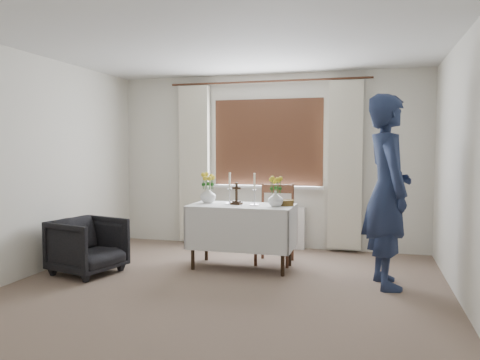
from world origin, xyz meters
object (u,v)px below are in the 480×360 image
(wooden_chair, at_px, (274,224))
(wooden_cross, at_px, (236,194))
(altar_table, at_px, (242,236))
(person, at_px, (387,191))
(flower_vase_right, at_px, (276,199))
(armchair, at_px, (88,246))
(flower_vase_left, at_px, (208,195))

(wooden_chair, distance_m, wooden_cross, 0.65)
(altar_table, bearing_deg, person, -10.76)
(person, relative_size, flower_vase_right, 10.79)
(altar_table, height_order, wooden_chair, wooden_chair)
(person, bearing_deg, armchair, 82.99)
(person, bearing_deg, wooden_cross, 65.24)
(wooden_chair, relative_size, wooden_cross, 3.69)
(person, xyz_separation_m, flower_vase_right, (-1.23, 0.26, -0.14))
(wooden_cross, bearing_deg, flower_vase_left, -175.55)
(wooden_chair, distance_m, flower_vase_right, 0.53)
(wooden_chair, bearing_deg, armchair, -151.87)
(flower_vase_left, xyz_separation_m, flower_vase_right, (0.88, -0.13, -0.01))
(altar_table, bearing_deg, flower_vase_right, -6.99)
(person, bearing_deg, flower_vase_left, 65.26)
(altar_table, xyz_separation_m, wooden_cross, (-0.07, 0.01, 0.51))
(armchair, relative_size, person, 0.35)
(armchair, bearing_deg, wooden_chair, -47.68)
(person, bearing_deg, altar_table, 65.13)
(armchair, relative_size, wooden_cross, 2.63)
(altar_table, relative_size, person, 0.62)
(armchair, xyz_separation_m, flower_vase_left, (1.18, 0.80, 0.54))
(wooden_cross, distance_m, flower_vase_left, 0.40)
(wooden_chair, relative_size, flower_vase_right, 5.33)
(armchair, xyz_separation_m, flower_vase_right, (2.06, 0.67, 0.53))
(armchair, distance_m, wooden_cross, 1.82)
(flower_vase_left, height_order, flower_vase_right, flower_vase_left)
(wooden_cross, bearing_deg, flower_vase_right, 7.85)
(wooden_chair, relative_size, armchair, 1.40)
(flower_vase_right, bearing_deg, person, -12.03)
(altar_table, relative_size, wooden_cross, 4.65)
(altar_table, xyz_separation_m, flower_vase_right, (0.42, -0.05, 0.47))
(armchair, height_order, flower_vase_right, flower_vase_right)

